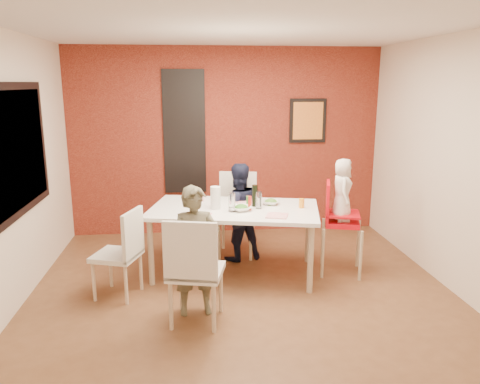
{
  "coord_description": "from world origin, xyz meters",
  "views": [
    {
      "loc": [
        -0.51,
        -4.55,
        2.19
      ],
      "look_at": [
        0.0,
        0.3,
        1.05
      ],
      "focal_mm": 35.0,
      "sensor_mm": 36.0,
      "label": 1
    }
  ],
  "objects": [
    {
      "name": "ground",
      "position": [
        0.0,
        0.0,
        0.0
      ],
      "size": [
        4.5,
        4.5,
        0.0
      ],
      "primitive_type": "plane",
      "color": "brown",
      "rests_on": "ground"
    },
    {
      "name": "ceiling",
      "position": [
        0.0,
        0.0,
        2.7
      ],
      "size": [
        4.5,
        4.5,
        0.02
      ],
      "primitive_type": "cube",
      "color": "silver",
      "rests_on": "wall_back"
    },
    {
      "name": "wall_back",
      "position": [
        0.0,
        2.25,
        1.35
      ],
      "size": [
        4.5,
        0.02,
        2.7
      ],
      "primitive_type": "cube",
      "color": "beige",
      "rests_on": "ground"
    },
    {
      "name": "wall_front",
      "position": [
        0.0,
        -2.25,
        1.35
      ],
      "size": [
        4.5,
        0.02,
        2.7
      ],
      "primitive_type": "cube",
      "color": "beige",
      "rests_on": "ground"
    },
    {
      "name": "wall_left",
      "position": [
        -2.25,
        0.0,
        1.35
      ],
      "size": [
        0.02,
        4.5,
        2.7
      ],
      "primitive_type": "cube",
      "color": "beige",
      "rests_on": "ground"
    },
    {
      "name": "wall_right",
      "position": [
        2.25,
        0.0,
        1.35
      ],
      "size": [
        0.02,
        4.5,
        2.7
      ],
      "primitive_type": "cube",
      "color": "beige",
      "rests_on": "ground"
    },
    {
      "name": "brick_accent_wall",
      "position": [
        0.0,
        2.23,
        1.35
      ],
      "size": [
        4.5,
        0.02,
        2.7
      ],
      "primitive_type": "cube",
      "color": "maroon",
      "rests_on": "ground"
    },
    {
      "name": "picture_window_frame",
      "position": [
        -2.22,
        0.2,
        1.55
      ],
      "size": [
        0.05,
        1.7,
        1.3
      ],
      "primitive_type": "cube",
      "color": "black",
      "rests_on": "wall_left"
    },
    {
      "name": "picture_window_pane",
      "position": [
        -2.21,
        0.2,
        1.55
      ],
      "size": [
        0.02,
        1.55,
        1.15
      ],
      "primitive_type": "cube",
      "color": "black",
      "rests_on": "wall_left"
    },
    {
      "name": "glassblock_strip",
      "position": [
        -0.6,
        2.21,
        1.5
      ],
      "size": [
        0.55,
        0.03,
        1.7
      ],
      "primitive_type": "cube",
      "color": "#B6BFC7",
      "rests_on": "wall_back"
    },
    {
      "name": "glassblock_surround",
      "position": [
        -0.6,
        2.21,
        1.5
      ],
      "size": [
        0.6,
        0.03,
        1.76
      ],
      "primitive_type": "cube",
      "color": "black",
      "rests_on": "wall_back"
    },
    {
      "name": "art_print_frame",
      "position": [
        1.2,
        2.21,
        1.65
      ],
      "size": [
        0.54,
        0.03,
        0.64
      ],
      "primitive_type": "cube",
      "color": "black",
      "rests_on": "wall_back"
    },
    {
      "name": "art_print_canvas",
      "position": [
        1.2,
        2.19,
        1.65
      ],
      "size": [
        0.44,
        0.01,
        0.54
      ],
      "primitive_type": "cube",
      "color": "orange",
      "rests_on": "wall_back"
    },
    {
      "name": "dining_table",
      "position": [
        -0.03,
        0.61,
        0.72
      ],
      "size": [
        2.09,
        1.44,
        0.79
      ],
      "rotation": [
        0.0,
        0.0,
        -0.22
      ],
      "color": "white",
      "rests_on": "ground"
    },
    {
      "name": "chair_near",
      "position": [
        -0.51,
        -0.59,
        0.58
      ],
      "size": [
        0.57,
        0.57,
        1.04
      ],
      "rotation": [
        0.0,
        0.0,
        2.92
      ],
      "color": "beige",
      "rests_on": "ground"
    },
    {
      "name": "chair_far",
      "position": [
        0.07,
        1.3,
        0.59
      ],
      "size": [
        0.58,
        0.58,
        1.06
      ],
      "rotation": [
        0.0,
        0.0,
        -0.2
      ],
      "color": "beige",
      "rests_on": "ground"
    },
    {
      "name": "chair_left",
      "position": [
        -1.23,
        0.11,
        0.52
      ],
      "size": [
        0.55,
        0.55,
        0.94
      ],
      "rotation": [
        0.0,
        0.0,
        4.39
      ],
      "color": "silver",
      "rests_on": "ground"
    },
    {
      "name": "high_chair",
      "position": [
        1.17,
        0.51,
        0.65
      ],
      "size": [
        0.56,
        0.56,
        1.08
      ],
      "rotation": [
        0.0,
        0.0,
        1.3
      ],
      "color": "red",
      "rests_on": "ground"
    },
    {
      "name": "child_near",
      "position": [
        -0.49,
        -0.34,
        0.63
      ],
      "size": [
        0.49,
        0.34,
        1.26
      ],
      "primitive_type": "imported",
      "rotation": [
        0.0,
        0.0,
        0.09
      ],
      "color": "brown",
      "rests_on": "ground"
    },
    {
      "name": "child_far",
      "position": [
        0.05,
        1.05,
        0.62
      ],
      "size": [
        0.71,
        0.62,
        1.23
      ],
      "primitive_type": "imported",
      "rotation": [
        0.0,
        0.0,
        3.43
      ],
      "color": "black",
      "rests_on": "ground"
    },
    {
      "name": "toddler",
      "position": [
        1.19,
        0.5,
        1.0
      ],
      "size": [
        0.29,
        0.39,
        0.72
      ],
      "primitive_type": "imported",
      "rotation": [
        0.0,
        0.0,
        1.4
      ],
      "color": "silver",
      "rests_on": "high_chair"
    },
    {
      "name": "plate_near_left",
      "position": [
        -0.43,
        0.33,
        0.8
      ],
      "size": [
        0.26,
        0.26,
        0.01
      ],
      "primitive_type": "cube",
      "rotation": [
        0.0,
        0.0,
        -0.37
      ],
      "color": "silver",
      "rests_on": "dining_table"
    },
    {
      "name": "plate_far_mid",
      "position": [
        0.12,
        0.88,
        0.8
      ],
      "size": [
        0.29,
        0.29,
        0.01
      ],
      "primitive_type": "cube",
      "rotation": [
        0.0,
        0.0,
        -0.35
      ],
      "color": "white",
      "rests_on": "dining_table"
    },
    {
      "name": "plate_near_right",
      "position": [
        0.39,
        0.22,
        0.8
      ],
      "size": [
        0.28,
        0.28,
        0.01
      ],
      "primitive_type": "cube",
      "rotation": [
        0.0,
        0.0,
        -0.31
      ],
      "color": "white",
      "rests_on": "dining_table"
    },
    {
      "name": "plate_far_left",
      "position": [
        -0.49,
        1.06,
        0.8
      ],
      "size": [
        0.24,
        0.24,
        0.01
      ],
      "primitive_type": "cube",
      "rotation": [
        0.0,
        0.0,
        -0.03
      ],
      "color": "white",
      "rests_on": "dining_table"
    },
    {
      "name": "salad_bowl_a",
      "position": [
        0.03,
        0.48,
        0.82
      ],
      "size": [
        0.28,
        0.28,
        0.05
      ],
      "primitive_type": "imported",
      "rotation": [
        0.0,
        0.0,
        0.36
      ],
      "color": "white",
      "rests_on": "dining_table"
    },
    {
      "name": "salad_bowl_b",
      "position": [
        0.41,
        0.71,
        0.82
      ],
      "size": [
        0.26,
        0.26,
        0.05
      ],
      "primitive_type": "imported",
      "rotation": [
        0.0,
        0.0,
        -0.39
      ],
      "color": "silver",
      "rests_on": "dining_table"
    },
    {
      "name": "wine_bottle",
      "position": [
        0.21,
        0.65,
        0.92
      ],
      "size": [
        0.07,
        0.07,
        0.25
      ],
      "primitive_type": "cylinder",
      "color": "black",
      "rests_on": "dining_table"
    },
    {
      "name": "wine_glass_a",
      "position": [
        -0.08,
        0.45,
        0.9
      ],
      "size": [
        0.07,
        0.07,
        0.21
      ],
      "primitive_type": "cylinder",
      "color": "white",
      "rests_on": "dining_table"
    },
    {
      "name": "wine_glass_b",
      "position": [
        0.24,
        0.55,
        0.89
      ],
      "size": [
        0.07,
        0.07,
        0.19
      ],
      "primitive_type": "cylinder",
      "color": "silver",
      "rests_on": "dining_table"
    },
    {
      "name": "paper_towel_roll",
      "position": [
        -0.25,
        0.59,
        0.92
      ],
      "size": [
        0.11,
        0.11,
        0.26
      ],
      "primitive_type": "cylinder",
      "color": "silver",
      "rests_on": "dining_table"
    },
    {
      "name": "condiment_red",
      "position": [
        0.13,
        0.5,
        0.87
      ],
      "size": [
        0.04,
        0.04,
        0.16
      ],
      "primitive_type": "cylinder",
      "color": "red",
      "rests_on": "dining_table"
    },
    {
      "name": "condiment_green",
      "position": [
        0.12,
        0.58,
        0.86
      ],
      "size": [
        0.04,
        0.04,
        0.14
      ],
      "primitive_type": "cylinder",
      "color": "#2E7928",
      "rests_on": "dining_table"
    },
    {
      "name": "condiment_brown",
      "position": [
        0.12,
        0.62,
        0.86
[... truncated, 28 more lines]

